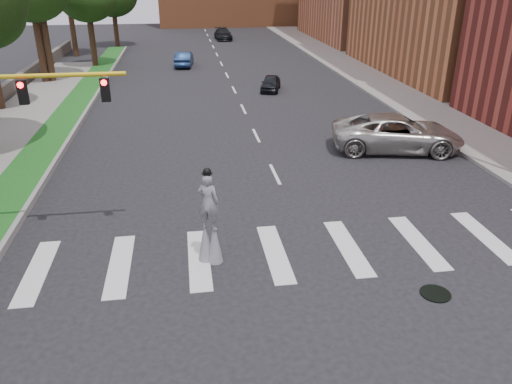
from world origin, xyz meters
The scene contains 11 objects.
ground_plane centered at (0.00, 0.00, 0.00)m, with size 160.00×160.00×0.00m, color black.
grass_median centered at (-11.50, 20.00, 0.12)m, with size 2.00×60.00×0.25m, color #17521A.
median_curb centered at (-10.45, 20.00, 0.14)m, with size 0.20×60.00×0.28m, color gray.
sidewalk_right centered at (12.50, 25.00, 0.09)m, with size 5.00×90.00×0.18m, color slate.
manhole centered at (3.00, -2.00, 0.02)m, with size 0.90×0.90×0.04m, color black.
traffic_signal centered at (-9.78, 3.00, 4.15)m, with size 5.30×0.23×6.20m.
stilt_performer centered at (-3.47, 0.86, 1.37)m, with size 0.83×0.72×3.29m.
suv_crossing centered at (6.96, 10.42, 0.94)m, with size 3.10×6.73×1.87m, color #B8B6AE.
car_near centered at (2.85, 25.35, 0.59)m, with size 1.38×3.44×1.17m, color black.
car_mid centered at (-3.72, 37.05, 0.71)m, with size 1.50×4.31×1.42m, color navy.
car_far centered at (1.81, 56.55, 0.72)m, with size 2.03×4.99×1.45m, color black.
Camera 1 is at (-4.07, -13.33, 8.83)m, focal length 35.00 mm.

